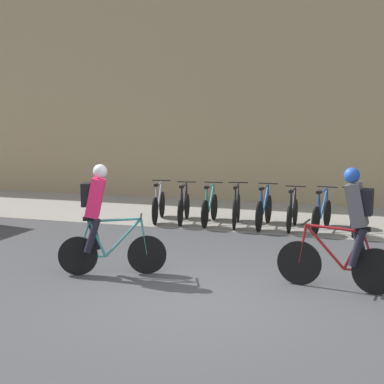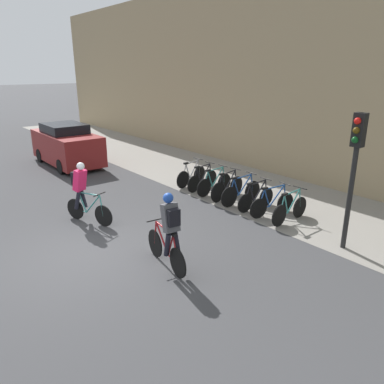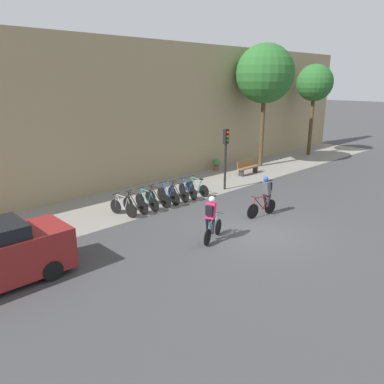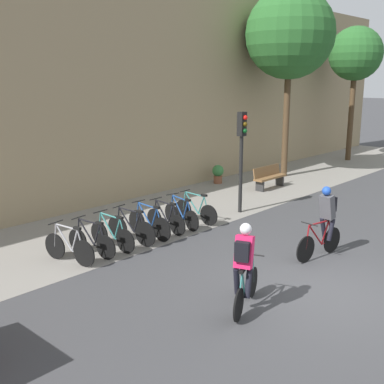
% 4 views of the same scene
% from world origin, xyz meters
% --- Properties ---
extents(ground, '(200.00, 200.00, 0.00)m').
position_xyz_m(ground, '(0.00, 0.00, 0.00)').
color(ground, '#3D3D3F').
extents(kerb_strip, '(44.00, 4.50, 0.01)m').
position_xyz_m(kerb_strip, '(0.00, 6.75, 0.00)').
color(kerb_strip, gray).
rests_on(kerb_strip, ground).
extents(building_facade, '(44.00, 0.60, 7.87)m').
position_xyz_m(building_facade, '(0.00, 9.30, 3.93)').
color(building_facade, '#9E8966').
rests_on(building_facade, ground).
extents(cyclist_pink, '(1.59, 0.71, 1.75)m').
position_xyz_m(cyclist_pink, '(-1.93, 0.71, 0.95)').
color(cyclist_pink, black).
rests_on(cyclist_pink, ground).
extents(cyclist_grey, '(1.73, 0.51, 1.77)m').
position_xyz_m(cyclist_grey, '(1.82, 1.03, 0.95)').
color(cyclist_grey, black).
rests_on(cyclist_grey, ground).
extents(parked_bike_0, '(0.48, 1.58, 0.96)m').
position_xyz_m(parked_bike_0, '(-2.72, 5.27, 0.39)').
color(parked_bike_0, black).
rests_on(parked_bike_0, ground).
extents(parked_bike_1, '(0.46, 1.57, 0.94)m').
position_xyz_m(parked_bike_1, '(-2.08, 5.27, 0.38)').
color(parked_bike_1, black).
rests_on(parked_bike_1, ground).
extents(parked_bike_2, '(0.46, 1.65, 0.95)m').
position_xyz_m(parked_bike_2, '(-1.43, 5.27, 0.39)').
color(parked_bike_2, black).
rests_on(parked_bike_2, ground).
extents(parked_bike_3, '(0.46, 1.66, 0.97)m').
position_xyz_m(parked_bike_3, '(-0.79, 5.27, 0.40)').
color(parked_bike_3, black).
rests_on(parked_bike_3, ground).
extents(parked_bike_4, '(0.46, 1.72, 0.97)m').
position_xyz_m(parked_bike_4, '(-0.15, 5.27, 0.40)').
color(parked_bike_4, black).
rests_on(parked_bike_4, ground).
extents(parked_bike_5, '(0.46, 1.56, 0.93)m').
position_xyz_m(parked_bike_5, '(0.49, 5.27, 0.38)').
color(parked_bike_5, black).
rests_on(parked_bike_5, ground).
extents(parked_bike_6, '(0.46, 1.63, 0.94)m').
position_xyz_m(parked_bike_6, '(1.14, 5.27, 0.38)').
color(parked_bike_6, black).
rests_on(parked_bike_6, ground).
extents(parked_bike_7, '(0.46, 1.64, 0.95)m').
position_xyz_m(parked_bike_7, '(1.78, 5.27, 0.39)').
color(parked_bike_7, black).
rests_on(parked_bike_7, ground).
extents(traffic_light_pole, '(0.26, 0.30, 3.28)m').
position_xyz_m(traffic_light_pole, '(3.63, 4.97, 2.28)').
color(traffic_light_pole, black).
rests_on(traffic_light_pole, ground).
extents(bench, '(1.77, 0.44, 0.89)m').
position_xyz_m(bench, '(7.26, 6.26, 0.47)').
color(bench, brown).
rests_on(bench, ground).
extents(street_tree_0, '(3.81, 3.81, 8.05)m').
position_xyz_m(street_tree_0, '(9.82, 7.17, 6.12)').
color(street_tree_0, '#4C3823').
rests_on(street_tree_0, ground).
extents(street_tree_1, '(2.76, 2.76, 6.93)m').
position_xyz_m(street_tree_1, '(15.97, 6.99, 5.50)').
color(street_tree_1, '#4C3823').
rests_on(street_tree_1, ground).
extents(potted_plant, '(0.48, 0.48, 0.78)m').
position_xyz_m(potted_plant, '(6.60, 8.37, 0.44)').
color(potted_plant, brown).
rests_on(potted_plant, ground).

